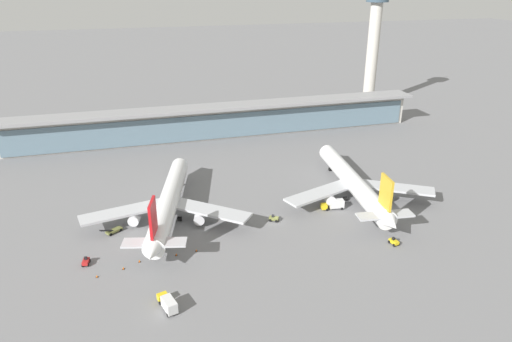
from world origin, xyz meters
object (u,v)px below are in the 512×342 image
object	(u,v)px
service_truck_by_tail_olive	(274,218)
safety_cone_echo	(139,261)
airliner_centre_stand	(354,183)
service_truck_mid_apron_yellow	(394,242)
service_truck_under_wing_olive	(113,231)
service_truck_near_nose_yellow	(168,303)
service_truck_on_taxiway_yellow	(334,204)
service_truck_at_far_stand_red	(86,262)
safety_cone_bravo	(97,276)
safety_cone_delta	(176,254)
safety_cone_alpha	(123,268)
control_tower	(374,39)
airliner_left_stand	(168,202)
safety_cone_charlie	(196,250)

from	to	relation	value
service_truck_by_tail_olive	safety_cone_echo	bearing A→B (deg)	-164.34
airliner_centre_stand	service_truck_mid_apron_yellow	xyz separation A→B (m)	(-2.42, -29.86, -4.69)
service_truck_under_wing_olive	service_truck_near_nose_yellow	bearing A→B (deg)	-72.61
service_truck_mid_apron_yellow	service_truck_on_taxiway_yellow	world-z (taller)	service_truck_on_taxiway_yellow
service_truck_near_nose_yellow	service_truck_at_far_stand_red	bearing A→B (deg)	128.54
safety_cone_bravo	safety_cone_delta	distance (m)	20.59
service_truck_on_taxiway_yellow	airliner_centre_stand	bearing A→B (deg)	31.23
safety_cone_alpha	service_truck_under_wing_olive	bearing A→B (deg)	97.23
service_truck_on_taxiway_yellow	safety_cone_delta	size ratio (longest dim) A/B	10.76
service_truck_at_far_stand_red	safety_cone_echo	xyz separation A→B (m)	(13.34, -2.66, -0.56)
service_truck_under_wing_olive	safety_cone_echo	size ratio (longest dim) A/B	9.13
service_truck_at_far_stand_red	control_tower	bearing A→B (deg)	39.97
service_truck_mid_apron_yellow	safety_cone_delta	world-z (taller)	service_truck_mid_apron_yellow
service_truck_at_far_stand_red	airliner_centre_stand	bearing A→B (deg)	11.24
airliner_centre_stand	safety_cone_delta	bearing A→B (deg)	-162.86
airliner_left_stand	service_truck_near_nose_yellow	world-z (taller)	airliner_left_stand
safety_cone_echo	safety_cone_delta	bearing A→B (deg)	2.90
safety_cone_bravo	safety_cone_charlie	size ratio (longest dim) A/B	1.00
airliner_centre_stand	service_truck_on_taxiway_yellow	size ratio (longest dim) A/B	8.81
service_truck_near_nose_yellow	service_truck_under_wing_olive	world-z (taller)	service_truck_near_nose_yellow
service_truck_on_taxiway_yellow	safety_cone_delta	xyz separation A→B (m)	(-51.89, -13.17, -1.37)
safety_cone_alpha	service_truck_on_taxiway_yellow	bearing A→B (deg)	13.57
control_tower	safety_cone_alpha	bearing A→B (deg)	-137.11
service_truck_near_nose_yellow	safety_cone_echo	size ratio (longest dim) A/B	10.93
airliner_left_stand	service_truck_on_taxiway_yellow	size ratio (longest dim) A/B	8.70
airliner_centre_stand	service_truck_on_taxiway_yellow	xyz separation A→B (m)	(-9.50, -5.76, -3.87)
service_truck_under_wing_olive	service_truck_on_taxiway_yellow	xyz separation A→B (m)	(68.07, -3.52, 0.88)
service_truck_near_nose_yellow	safety_cone_echo	distance (m)	21.54
service_truck_by_tail_olive	safety_cone_charlie	bearing A→B (deg)	-157.95
airliner_centre_stand	safety_cone_delta	size ratio (longest dim) A/B	94.85
safety_cone_echo	airliner_centre_stand	bearing A→B (deg)	15.29
safety_cone_bravo	safety_cone_charlie	distance (m)	26.10
safety_cone_echo	service_truck_mid_apron_yellow	bearing A→B (deg)	-8.65
service_truck_by_tail_olive	control_tower	size ratio (longest dim) A/B	0.05
service_truck_on_taxiway_yellow	service_truck_near_nose_yellow	bearing A→B (deg)	-148.46
service_truck_under_wing_olive	safety_cone_delta	size ratio (longest dim) A/B	9.13
service_truck_by_tail_olive	safety_cone_bravo	xyz separation A→B (m)	(-51.03, -15.29, -0.56)
service_truck_at_far_stand_red	control_tower	size ratio (longest dim) A/B	0.05
service_truck_at_far_stand_red	safety_cone_alpha	size ratio (longest dim) A/B	4.42
service_truck_mid_apron_yellow	safety_cone_delta	bearing A→B (deg)	169.50
control_tower	safety_cone_echo	bearing A→B (deg)	-136.74
service_truck_at_far_stand_red	control_tower	world-z (taller)	control_tower
airliner_centre_stand	safety_cone_bravo	size ratio (longest dim) A/B	94.85
control_tower	safety_cone_alpha	world-z (taller)	control_tower
service_truck_under_wing_olive	service_truck_at_far_stand_red	xyz separation A→B (m)	(-6.79, -14.53, 0.07)
airliner_left_stand	safety_cone_alpha	size ratio (longest dim) A/B	93.66
safety_cone_bravo	airliner_centre_stand	bearing A→B (deg)	15.98
service_truck_at_far_stand_red	service_truck_on_taxiway_yellow	bearing A→B (deg)	8.36
airliner_centre_stand	service_truck_on_taxiway_yellow	distance (m)	11.76
airliner_left_stand	safety_cone_delta	bearing A→B (deg)	-91.38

